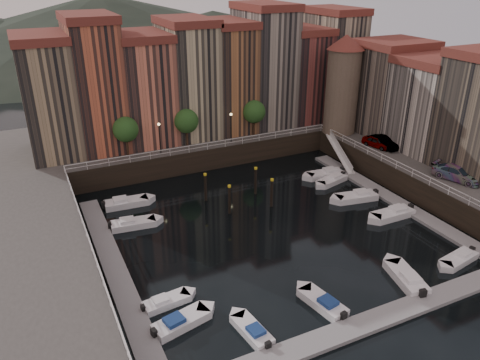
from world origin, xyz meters
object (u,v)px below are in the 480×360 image
gangway (340,152)px  mooring_pilings (241,190)px  corner_tower (343,83)px  boat_left_0 (180,322)px  car_c (457,174)px  boat_left_3 (132,224)px  car_b (383,143)px  boat_left_1 (165,302)px  car_a (377,143)px

gangway → mooring_pilings: 17.87m
corner_tower → boat_left_0: bearing=-142.6°
gangway → mooring_pilings: bearing=-165.4°
mooring_pilings → car_c: bearing=-26.1°
boat_left_3 → gangway: bearing=15.2°
boat_left_0 → boat_left_3: 16.45m
corner_tower → boat_left_0: (-33.20, -25.40, -9.82)m
corner_tower → boat_left_3: (-32.86, -8.96, -9.82)m
corner_tower → mooring_pilings: 23.70m
car_b → mooring_pilings: bearing=178.1°
boat_left_1 → car_c: size_ratio=0.76×
gangway → boat_left_3: gangway is taller
mooring_pilings → boat_left_3: size_ratio=1.32×
boat_left_3 → car_c: (34.57, -10.80, 3.42)m
gangway → corner_tower: bearing=57.2°
car_a → mooring_pilings: bearing=170.2°
corner_tower → car_b: size_ratio=2.98×
mooring_pilings → car_a: 21.03m
gangway → boat_left_3: (-29.96, -4.46, -1.54)m
boat_left_0 → car_b: size_ratio=1.06×
car_b → car_c: (0.40, -11.68, 0.03)m
car_b → corner_tower: bearing=94.9°
corner_tower → mooring_pilings: corner_tower is taller
boat_left_0 → car_a: size_ratio=1.19×
boat_left_0 → car_a: (33.89, 17.87, 3.33)m
boat_left_1 → car_b: bearing=16.0°
boat_left_0 → boat_left_3: bearing=75.5°
mooring_pilings → corner_tower: bearing=24.1°
gangway → car_c: 16.05m
boat_left_1 → car_c: 35.47m
car_c → corner_tower: bearing=76.8°
mooring_pilings → car_b: bearing=2.5°
boat_left_0 → boat_left_1: size_ratio=1.18×
corner_tower → boat_left_3: corner_tower is taller
car_b → car_c: car_c is taller
corner_tower → car_c: bearing=-85.0°
corner_tower → boat_left_1: size_ratio=3.32×
corner_tower → boat_left_1: 41.56m
gangway → car_a: car_a is taller
mooring_pilings → car_b: (21.50, 0.94, 2.11)m
corner_tower → boat_left_0: corner_tower is taller
car_a → car_c: 12.27m
corner_tower → gangway: (-2.90, -4.50, -8.28)m
corner_tower → mooring_pilings: bearing=-155.9°
mooring_pilings → boat_left_3: 12.74m
boat_left_1 → car_a: 37.48m
car_a → gangway: bearing=125.9°
corner_tower → boat_left_3: bearing=-164.8°
car_a → car_b: 0.83m
boat_left_0 → boat_left_3: boat_left_3 is taller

